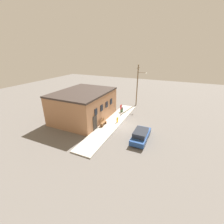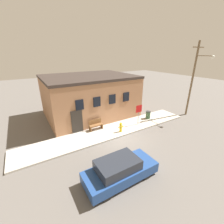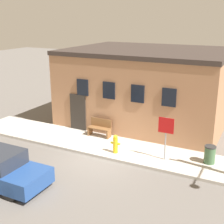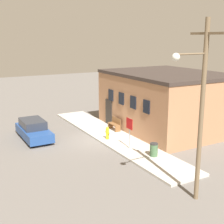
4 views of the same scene
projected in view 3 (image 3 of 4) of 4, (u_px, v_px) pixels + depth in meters
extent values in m
plane|color=#66605B|center=(100.00, 158.00, 14.59)|extent=(80.00, 80.00, 0.00)
cube|color=#BCB7AD|center=(112.00, 147.00, 15.67)|extent=(16.40, 2.59, 0.14)
cube|color=#A87551|center=(148.00, 88.00, 19.26)|extent=(9.30, 7.27, 4.26)
cube|color=#382D28|center=(149.00, 51.00, 18.60)|extent=(9.40, 7.37, 0.24)
cube|color=black|center=(83.00, 87.00, 17.05)|extent=(0.70, 0.08, 0.90)
cube|color=black|center=(109.00, 90.00, 16.34)|extent=(0.70, 0.08, 0.90)
cube|color=black|center=(138.00, 94.00, 15.64)|extent=(0.70, 0.08, 0.90)
cube|color=black|center=(169.00, 97.00, 14.94)|extent=(0.70, 0.08, 0.90)
cube|color=#2D2823|center=(78.00, 113.00, 17.66)|extent=(1.00, 0.08, 2.20)
cylinder|color=gold|center=(115.00, 145.00, 14.76)|extent=(0.23, 0.23, 0.74)
sphere|color=gold|center=(115.00, 137.00, 14.64)|extent=(0.20, 0.20, 0.20)
cylinder|color=gold|center=(112.00, 143.00, 14.81)|extent=(0.12, 0.10, 0.10)
cylinder|color=gold|center=(119.00, 144.00, 14.66)|extent=(0.12, 0.10, 0.10)
cylinder|color=gray|center=(166.00, 139.00, 13.89)|extent=(0.06, 0.06, 2.00)
cube|color=red|center=(166.00, 125.00, 13.68)|extent=(0.71, 0.02, 0.71)
cube|color=brown|center=(90.00, 131.00, 17.08)|extent=(0.08, 0.44, 0.45)
cube|color=brown|center=(109.00, 134.00, 16.58)|extent=(0.08, 0.44, 0.45)
cube|color=brown|center=(99.00, 128.00, 16.75)|extent=(1.24, 0.44, 0.04)
cube|color=brown|center=(101.00, 123.00, 16.85)|extent=(1.24, 0.04, 0.46)
cylinder|color=#426642|center=(210.00, 155.00, 13.73)|extent=(0.48, 0.48, 0.75)
cylinder|color=#2D2D2D|center=(211.00, 147.00, 13.61)|extent=(0.50, 0.50, 0.06)
cylinder|color=black|center=(37.00, 174.00, 12.46)|extent=(0.65, 0.20, 0.65)
cylinder|color=black|center=(10.00, 192.00, 11.19)|extent=(0.65, 0.20, 0.65)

